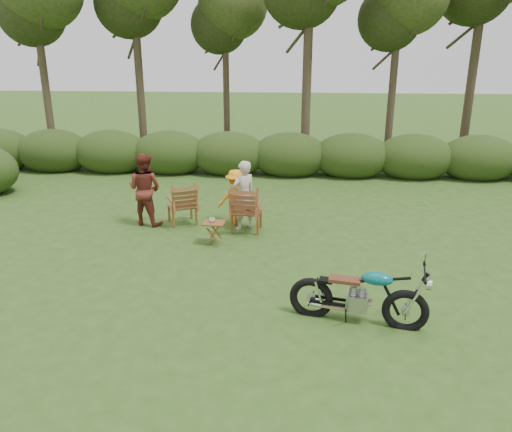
# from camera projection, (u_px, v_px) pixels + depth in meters

# --- Properties ---
(ground) EXTENTS (80.00, 80.00, 0.00)m
(ground) POSITION_uv_depth(u_px,v_px,m) (279.00, 309.00, 8.03)
(ground) COLOR #2C4517
(ground) RESTS_ON ground
(tree_line) EXTENTS (22.52, 11.62, 8.14)m
(tree_line) POSITION_uv_depth(u_px,v_px,m) (308.00, 53.00, 15.94)
(tree_line) COLOR #36281D
(tree_line) RESTS_ON ground
(motorcycle) EXTENTS (2.10, 1.15, 1.13)m
(motorcycle) POSITION_uv_depth(u_px,v_px,m) (356.00, 321.00, 7.69)
(motorcycle) COLOR #0CA09E
(motorcycle) RESTS_ON ground
(lawn_chair_right) EXTENTS (0.79, 0.79, 1.07)m
(lawn_chair_right) POSITION_uv_depth(u_px,v_px,m) (247.00, 230.00, 11.47)
(lawn_chair_right) COLOR brown
(lawn_chair_right) RESTS_ON ground
(lawn_chair_left) EXTENTS (0.93, 0.93, 1.01)m
(lawn_chair_left) POSITION_uv_depth(u_px,v_px,m) (183.00, 223.00, 11.93)
(lawn_chair_left) COLOR brown
(lawn_chair_left) RESTS_ON ground
(side_table) EXTENTS (0.49, 0.42, 0.49)m
(side_table) POSITION_uv_depth(u_px,v_px,m) (214.00, 233.00, 10.62)
(side_table) COLOR brown
(side_table) RESTS_ON ground
(cup) EXTENTS (0.14, 0.14, 0.10)m
(cup) POSITION_uv_depth(u_px,v_px,m) (212.00, 220.00, 10.53)
(cup) COLOR beige
(cup) RESTS_ON side_table
(adult_a) EXTENTS (0.70, 0.67, 1.61)m
(adult_a) POSITION_uv_depth(u_px,v_px,m) (244.00, 228.00, 11.59)
(adult_a) COLOR beige
(adult_a) RESTS_ON ground
(adult_b) EXTENTS (0.98, 0.86, 1.71)m
(adult_b) POSITION_uv_depth(u_px,v_px,m) (147.00, 224.00, 11.91)
(adult_b) COLOR maroon
(adult_b) RESTS_ON ground
(child) EXTENTS (0.97, 0.79, 1.30)m
(child) POSITION_uv_depth(u_px,v_px,m) (236.00, 223.00, 11.98)
(child) COLOR orange
(child) RESTS_ON ground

